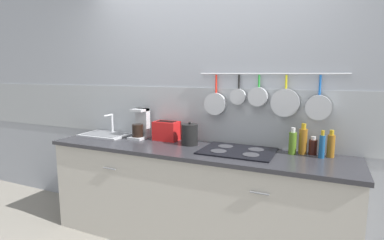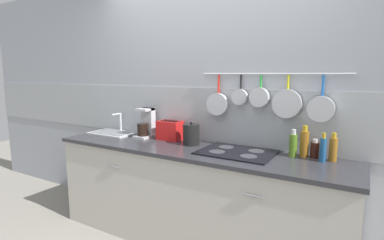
{
  "view_description": "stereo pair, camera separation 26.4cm",
  "coord_description": "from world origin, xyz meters",
  "px_view_note": "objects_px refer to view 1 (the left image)",
  "views": [
    {
      "loc": [
        1.1,
        -2.37,
        1.57
      ],
      "look_at": [
        0.01,
        0.0,
        1.17
      ],
      "focal_mm": 28.0,
      "sensor_mm": 36.0,
      "label": 1
    },
    {
      "loc": [
        1.33,
        -2.25,
        1.57
      ],
      "look_at": [
        0.01,
        0.0,
        1.17
      ],
      "focal_mm": 28.0,
      "sensor_mm": 36.0,
      "label": 2
    }
  ],
  "objects_px": {
    "bottle_dish_soap": "(293,142)",
    "bottle_hot_sauce": "(303,141)",
    "bottle_sesame_oil": "(322,146)",
    "bottle_cooking_wine": "(331,145)",
    "kettle": "(190,134)",
    "bottle_olive_oil": "(313,147)",
    "toaster": "(166,131)",
    "coffee_maker": "(141,126)"
  },
  "relations": [
    {
      "from": "coffee_maker",
      "to": "kettle",
      "type": "relative_size",
      "value": 1.39
    },
    {
      "from": "bottle_dish_soap",
      "to": "bottle_hot_sauce",
      "type": "relative_size",
      "value": 0.88
    },
    {
      "from": "kettle",
      "to": "bottle_dish_soap",
      "type": "height_order",
      "value": "bottle_dish_soap"
    },
    {
      "from": "bottle_dish_soap",
      "to": "bottle_hot_sauce",
      "type": "distance_m",
      "value": 0.09
    },
    {
      "from": "toaster",
      "to": "bottle_dish_soap",
      "type": "xyz_separation_m",
      "value": [
        1.21,
        -0.03,
        0.0
      ]
    },
    {
      "from": "toaster",
      "to": "bottle_sesame_oil",
      "type": "distance_m",
      "value": 1.44
    },
    {
      "from": "coffee_maker",
      "to": "bottle_dish_soap",
      "type": "xyz_separation_m",
      "value": [
        1.51,
        -0.01,
        -0.03
      ]
    },
    {
      "from": "toaster",
      "to": "bottle_hot_sauce",
      "type": "relative_size",
      "value": 1.02
    },
    {
      "from": "bottle_olive_oil",
      "to": "bottle_cooking_wine",
      "type": "distance_m",
      "value": 0.14
    },
    {
      "from": "kettle",
      "to": "bottle_cooking_wine",
      "type": "xyz_separation_m",
      "value": [
        1.21,
        0.09,
        -0.0
      ]
    },
    {
      "from": "coffee_maker",
      "to": "toaster",
      "type": "height_order",
      "value": "coffee_maker"
    },
    {
      "from": "kettle",
      "to": "bottle_cooking_wine",
      "type": "bearing_deg",
      "value": 4.11
    },
    {
      "from": "bottle_cooking_wine",
      "to": "bottle_sesame_oil",
      "type": "bearing_deg",
      "value": -138.99
    },
    {
      "from": "bottle_dish_soap",
      "to": "bottle_cooking_wine",
      "type": "relative_size",
      "value": 1.02
    },
    {
      "from": "kettle",
      "to": "bottle_sesame_oil",
      "type": "height_order",
      "value": "bottle_sesame_oil"
    },
    {
      "from": "bottle_hot_sauce",
      "to": "bottle_sesame_oil",
      "type": "xyz_separation_m",
      "value": [
        0.15,
        -0.07,
        -0.01
      ]
    },
    {
      "from": "coffee_maker",
      "to": "bottle_cooking_wine",
      "type": "xyz_separation_m",
      "value": [
        1.8,
        0.02,
        -0.03
      ]
    },
    {
      "from": "coffee_maker",
      "to": "bottle_olive_oil",
      "type": "distance_m",
      "value": 1.67
    },
    {
      "from": "bottle_dish_soap",
      "to": "bottle_hot_sauce",
      "type": "xyz_separation_m",
      "value": [
        0.08,
        0.05,
        0.01
      ]
    },
    {
      "from": "bottle_olive_oil",
      "to": "bottle_cooking_wine",
      "type": "xyz_separation_m",
      "value": [
        0.13,
        -0.03,
        0.03
      ]
    },
    {
      "from": "toaster",
      "to": "bottle_dish_soap",
      "type": "distance_m",
      "value": 1.22
    },
    {
      "from": "toaster",
      "to": "bottle_olive_oil",
      "type": "xyz_separation_m",
      "value": [
        1.37,
        0.03,
        -0.03
      ]
    },
    {
      "from": "kettle",
      "to": "bottle_hot_sauce",
      "type": "relative_size",
      "value": 0.86
    },
    {
      "from": "kettle",
      "to": "bottle_olive_oil",
      "type": "bearing_deg",
      "value": 6.02
    },
    {
      "from": "coffee_maker",
      "to": "bottle_sesame_oil",
      "type": "relative_size",
      "value": 1.37
    },
    {
      "from": "toaster",
      "to": "bottle_sesame_oil",
      "type": "relative_size",
      "value": 1.17
    },
    {
      "from": "bottle_dish_soap",
      "to": "bottle_olive_oil",
      "type": "bearing_deg",
      "value": 20.28
    },
    {
      "from": "bottle_dish_soap",
      "to": "bottle_sesame_oil",
      "type": "relative_size",
      "value": 1.01
    },
    {
      "from": "bottle_dish_soap",
      "to": "bottle_olive_oil",
      "type": "xyz_separation_m",
      "value": [
        0.16,
        0.06,
        -0.03
      ]
    },
    {
      "from": "kettle",
      "to": "bottle_cooking_wine",
      "type": "distance_m",
      "value": 1.21
    },
    {
      "from": "kettle",
      "to": "bottle_dish_soap",
      "type": "bearing_deg",
      "value": 3.47
    },
    {
      "from": "bottle_dish_soap",
      "to": "bottle_hot_sauce",
      "type": "height_order",
      "value": "bottle_hot_sauce"
    },
    {
      "from": "coffee_maker",
      "to": "bottle_hot_sauce",
      "type": "height_order",
      "value": "coffee_maker"
    },
    {
      "from": "coffee_maker",
      "to": "bottle_sesame_oil",
      "type": "distance_m",
      "value": 1.73
    },
    {
      "from": "coffee_maker",
      "to": "kettle",
      "type": "bearing_deg",
      "value": -6.08
    },
    {
      "from": "bottle_sesame_oil",
      "to": "bottle_olive_oil",
      "type": "bearing_deg",
      "value": 129.61
    },
    {
      "from": "bottle_dish_soap",
      "to": "bottle_hot_sauce",
      "type": "bearing_deg",
      "value": 31.66
    },
    {
      "from": "toaster",
      "to": "bottle_dish_soap",
      "type": "relative_size",
      "value": 1.17
    },
    {
      "from": "bottle_sesame_oil",
      "to": "bottle_cooking_wine",
      "type": "bearing_deg",
      "value": 41.01
    },
    {
      "from": "toaster",
      "to": "bottle_cooking_wine",
      "type": "xyz_separation_m",
      "value": [
        1.5,
        0.0,
        0.0
      ]
    },
    {
      "from": "bottle_hot_sauce",
      "to": "bottle_cooking_wine",
      "type": "relative_size",
      "value": 1.16
    },
    {
      "from": "bottle_olive_oil",
      "to": "toaster",
      "type": "bearing_deg",
      "value": -178.72
    }
  ]
}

